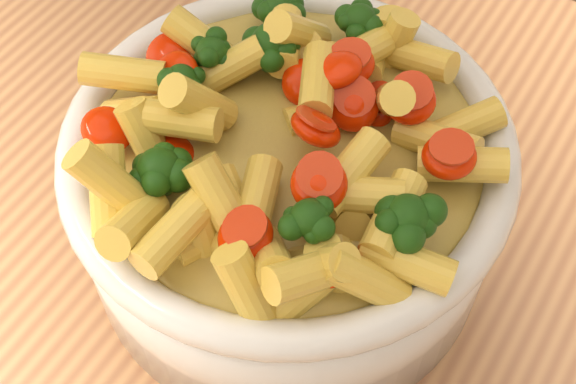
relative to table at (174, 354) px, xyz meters
The scene contains 3 objects.
table is the anchor object (origin of this frame).
serving_bowl 0.18m from the table, 54.54° to the left, with size 0.26×0.26×0.11m.
pasta_salad 0.25m from the table, 54.54° to the left, with size 0.21×0.21×0.05m.
Camera 1 is at (0.20, -0.17, 1.35)m, focal length 50.00 mm.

